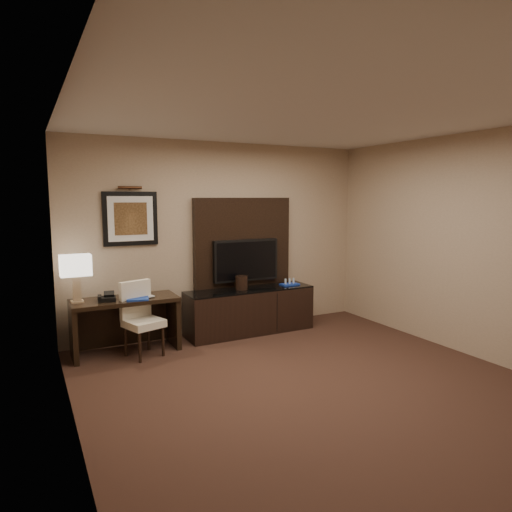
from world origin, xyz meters
TOP-DOWN VIEW (x-y plane):
  - floor at (0.00, 0.00)m, footprint 4.50×5.00m
  - ceiling at (0.00, 0.00)m, footprint 4.50×5.00m
  - wall_back at (0.00, 2.50)m, footprint 4.50×0.01m
  - wall_left at (-2.25, 0.00)m, footprint 0.01×5.00m
  - wall_right at (2.25, 0.00)m, footprint 0.01×5.00m
  - desk at (-1.48, 2.10)m, footprint 1.28×0.55m
  - credenza at (0.27, 2.15)m, footprint 1.85×0.53m
  - tv_wall_panel at (0.30, 2.44)m, footprint 1.50×0.12m
  - tv at (0.30, 2.34)m, footprint 1.00×0.08m
  - artwork at (-1.30, 2.48)m, footprint 0.70×0.04m
  - picture_light at (-1.30, 2.44)m, footprint 0.04×0.04m
  - desk_chair at (-1.32, 1.85)m, footprint 0.53×0.57m
  - table_lamp at (-2.03, 2.14)m, footprint 0.38×0.26m
  - desk_phone at (-1.70, 2.05)m, footprint 0.23×0.21m
  - blue_folder at (-1.34, 2.02)m, footprint 0.33×0.39m
  - book at (-1.32, 2.04)m, footprint 0.16×0.06m
  - ice_bucket at (0.14, 2.16)m, footprint 0.21×0.21m
  - minibar_tray at (0.92, 2.13)m, footprint 0.28×0.17m

SIDE VIEW (x-z plane):
  - floor at x=0.00m, z-range -0.01..0.00m
  - credenza at x=0.27m, z-range 0.00..0.64m
  - desk at x=-1.48m, z-range 0.00..0.69m
  - desk_chair at x=-1.32m, z-range 0.00..0.84m
  - minibar_tray at x=0.92m, z-range 0.64..0.73m
  - blue_folder at x=-1.34m, z-range 0.69..0.71m
  - ice_bucket at x=0.14m, z-range 0.64..0.83m
  - desk_phone at x=-1.70m, z-range 0.69..0.79m
  - book at x=-1.32m, z-range 0.69..0.91m
  - table_lamp at x=-2.03m, z-range 0.69..1.25m
  - tv at x=0.30m, z-range 0.72..1.32m
  - tv_wall_panel at x=0.30m, z-range 0.62..1.92m
  - wall_back at x=0.00m, z-range 0.00..2.70m
  - wall_left at x=-2.25m, z-range 0.00..2.70m
  - wall_right at x=2.25m, z-range 0.00..2.70m
  - artwork at x=-1.30m, z-range 1.30..2.00m
  - picture_light at x=-1.30m, z-range 1.90..2.20m
  - ceiling at x=0.00m, z-range 2.70..2.71m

